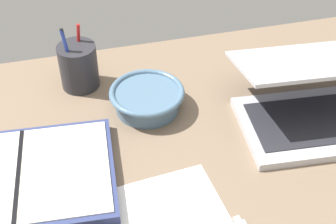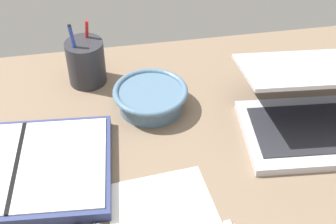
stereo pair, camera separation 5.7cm
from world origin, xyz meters
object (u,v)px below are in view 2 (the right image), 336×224
object	(u,v)px
bowl	(150,97)
pen_cup	(86,62)
planner	(18,169)
laptop	(323,109)

from	to	relation	value
bowl	pen_cup	xyz separation A→B (cm)	(-13.63, 12.71, 2.57)
planner	bowl	bearing A→B (deg)	33.48
bowl	planner	size ratio (longest dim) A/B	0.45
bowl	pen_cup	world-z (taller)	pen_cup
pen_cup	planner	distance (cm)	32.31
planner	pen_cup	bearing A→B (deg)	67.03
bowl	planner	bearing A→B (deg)	-151.18
laptop	planner	bearing A→B (deg)	-172.37
laptop	planner	distance (cm)	63.88
laptop	pen_cup	size ratio (longest dim) A/B	2.22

